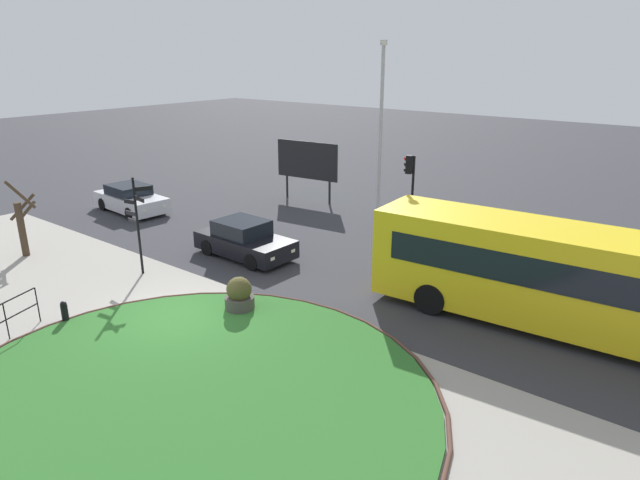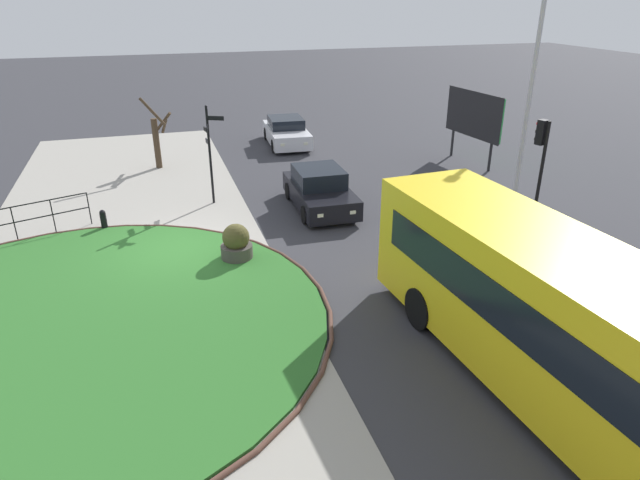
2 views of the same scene
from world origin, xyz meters
name	(u,v)px [view 1 (image 1 of 2)]	position (x,y,z in m)	size (l,w,h in m)	color
ground	(177,319)	(0.00, 0.00, 0.00)	(120.00, 120.00, 0.00)	#333338
sidewalk_paving	(130,339)	(0.00, -1.67, 0.01)	(32.00, 8.67, 0.02)	#9E998E
grass_island	(180,403)	(3.62, -2.78, 0.05)	(12.12, 12.12, 0.10)	#2D6B28
grass_kerb_ring	(180,403)	(3.62, -2.78, 0.06)	(12.43, 12.43, 0.11)	brown
signpost_directional	(137,219)	(-3.96, 1.56, 2.10)	(1.33, 0.69, 3.64)	black
bollard_foreground	(65,312)	(-2.44, -2.25, 0.37)	(0.20, 0.20, 0.71)	black
bus_yellow	(568,279)	(9.52, 6.46, 1.65)	(11.53, 3.18, 3.07)	yellow
car_near_lane	(244,240)	(-2.29, 5.19, 0.67)	(4.19, 2.02, 1.47)	black
car_far_lane	(131,199)	(-11.57, 6.28, 0.65)	(4.42, 2.20, 1.38)	silver
traffic_light_near	(410,178)	(1.65, 11.28, 2.67)	(0.48, 0.32, 3.64)	black
lamppost_tall	(381,130)	(-0.45, 12.18, 4.42)	(0.32, 0.32, 8.26)	#B7B7BC
billboard_left	(308,161)	(-5.81, 13.51, 2.18)	(3.77, 0.54, 3.25)	black
planter_near_signpost	(239,296)	(1.13, 1.58, 0.51)	(0.93, 0.93, 1.14)	#47423D
street_tree_bare	(22,223)	(-9.25, -0.14, 1.38)	(1.32, 1.31, 3.23)	#423323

